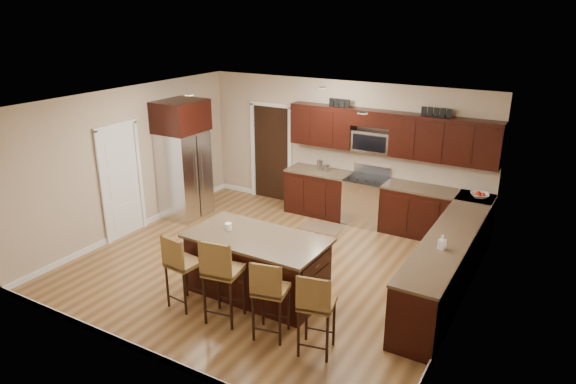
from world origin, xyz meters
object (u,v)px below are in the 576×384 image
Objects in this scene: stool_left at (180,264)px; stool_extra at (316,305)px; island at (257,267)px; stool_mid at (221,271)px; stool_right at (269,291)px; range at (366,200)px; refrigerator at (183,158)px.

stool_extra reaches higher than stool_left.
stool_extra is at bearing -30.56° from island.
stool_mid is 1.10× the size of stool_right.
range reaches higher than stool_right.
refrigerator is (-2.93, 1.83, 0.78)m from island.
island is 3.54m from refrigerator.
stool_right is 4.57m from refrigerator.
range reaches higher than stool_extra.
stool_extra is (0.65, 0.00, 0.00)m from stool_right.
range is at bearing 23.74° from refrigerator.
refrigerator is at bearing -156.26° from range.
range is 4.16m from stool_mid.
stool_extra is at bearing 6.03° from stool_left.
stool_mid is at bearing 5.48° from stool_left.
stool_right reaches higher than island.
island is at bearing 80.26° from stool_mid.
island is 1.64m from stool_extra.
stool_right is 1.00× the size of stool_extra.
stool_mid is (-0.38, -4.14, 0.29)m from range.
stool_extra is at bearing -9.01° from stool_mid.
stool_extra reaches higher than island.
refrigerator is (-3.66, 2.68, 0.52)m from stool_right.
island is 1.15m from stool_right.
refrigerator is (-2.92, 2.69, 0.45)m from stool_mid.
stool_extra is (2.10, 0.00, 0.00)m from stool_left.
refrigerator reaches higher than stool_right.
refrigerator is at bearing 148.79° from island.
range is 4.15m from stool_right.
stool_mid reaches higher than range.
stool_left is (-1.08, -4.13, 0.21)m from range.
range is 0.54× the size of island.
refrigerator is at bearing 135.64° from stool_left.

